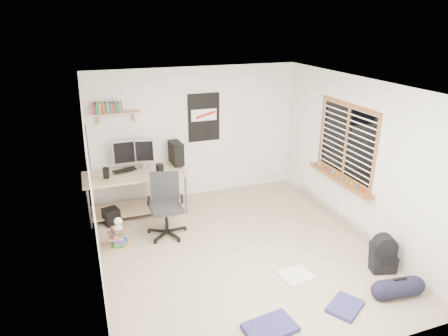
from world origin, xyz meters
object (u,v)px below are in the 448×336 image
object	(u,v)px
book_stack	(118,237)
office_chair	(166,208)
duffel_bag	(398,287)
desk	(137,194)
backpack	(383,257)

from	to	relation	value
book_stack	office_chair	bearing A→B (deg)	6.34
duffel_bag	office_chair	bearing A→B (deg)	141.13
duffel_bag	book_stack	bearing A→B (deg)	150.00
desk	backpack	size ratio (longest dim) A/B	4.05
book_stack	backpack	bearing A→B (deg)	-28.76
backpack	book_stack	bearing A→B (deg)	167.39
backpack	duffel_bag	distance (m)	0.58
duffel_bag	book_stack	xyz separation A→B (m)	(-3.22, 2.42, 0.01)
duffel_bag	book_stack	distance (m)	4.03
desk	backpack	xyz separation A→B (m)	(2.97, -2.92, -0.16)
duffel_bag	book_stack	size ratio (longest dim) A/B	1.04
office_chair	duffel_bag	bearing A→B (deg)	-33.62
office_chair	duffel_bag	size ratio (longest dim) A/B	2.07
desk	backpack	distance (m)	4.17
office_chair	duffel_bag	world-z (taller)	office_chair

